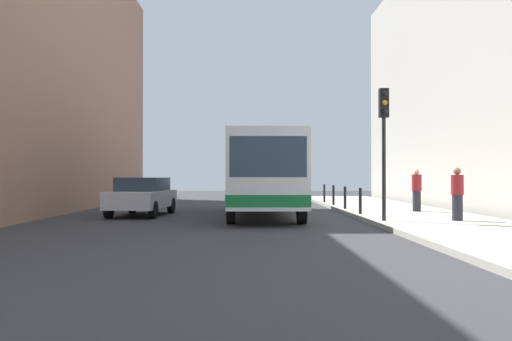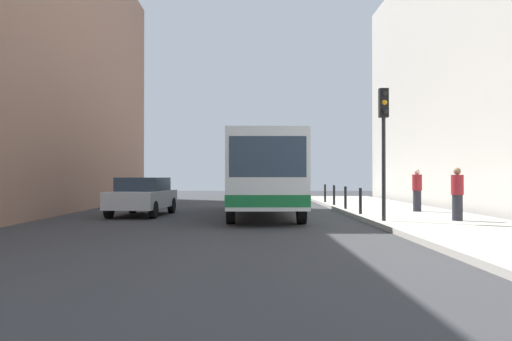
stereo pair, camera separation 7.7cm
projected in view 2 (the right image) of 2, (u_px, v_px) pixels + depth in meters
The scene contains 12 objects.
ground_plane at pixel (267, 221), 18.89m from camera, with size 80.00×80.00×0.00m, color #38383A.
sidewalk at pixel (426, 219), 18.95m from camera, with size 4.40×40.00×0.15m, color #ADA89E.
bus at pixel (263, 171), 21.82m from camera, with size 2.54×11.02×3.00m.
car_beside_bus at pixel (143, 195), 21.66m from camera, with size 2.14×4.53×1.48m.
car_behind_bus at pixel (268, 189), 32.94m from camera, with size 1.88×4.41×1.48m.
traffic_light at pixel (384, 129), 17.21m from camera, with size 0.28×0.33×4.10m.
bollard_near at pixel (360, 201), 20.33m from camera, with size 0.11×0.11×0.95m, color black.
bollard_mid at pixel (345, 198), 23.52m from camera, with size 0.11×0.11×0.95m, color black.
bollard_far at pixel (334, 195), 26.71m from camera, with size 0.11×0.11×0.95m, color black.
bollard_farthest at pixel (325, 193), 29.89m from camera, with size 0.11×0.11×0.95m, color black.
pedestrian_near_signal at pixel (457, 194), 17.24m from camera, with size 0.38×0.38×1.64m.
pedestrian_mid_sidewalk at pixel (417, 190), 21.82m from camera, with size 0.38×0.38×1.67m.
Camera 2 is at (-0.59, -18.90, 1.52)m, focal length 39.07 mm.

